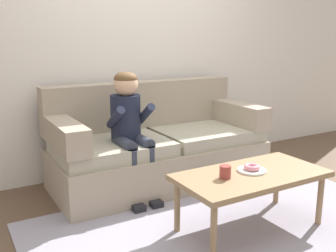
# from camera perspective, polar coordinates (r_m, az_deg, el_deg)

# --- Properties ---
(ground) EXTENTS (10.00, 10.00, 0.00)m
(ground) POSITION_cam_1_polar(r_m,az_deg,el_deg) (3.18, 6.25, -12.83)
(ground) COLOR brown
(wall_back) EXTENTS (8.00, 0.10, 2.80)m
(wall_back) POSITION_cam_1_polar(r_m,az_deg,el_deg) (4.08, -5.19, 13.21)
(wall_back) COLOR silver
(wall_back) RESTS_ON ground
(area_rug) EXTENTS (2.89, 1.71, 0.01)m
(area_rug) POSITION_cam_1_polar(r_m,az_deg,el_deg) (3.00, 9.14, -14.46)
(area_rug) COLOR #9993A3
(area_rug) RESTS_ON ground
(couch) EXTENTS (2.00, 0.90, 0.95)m
(couch) POSITION_cam_1_polar(r_m,az_deg,el_deg) (3.72, -1.67, -3.19)
(couch) COLOR tan
(couch) RESTS_ON ground
(coffee_table) EXTENTS (1.10, 0.56, 0.44)m
(coffee_table) POSITION_cam_1_polar(r_m,az_deg,el_deg) (2.85, 12.24, -7.63)
(coffee_table) COLOR #937551
(coffee_table) RESTS_ON ground
(person_child) EXTENTS (0.34, 0.58, 1.10)m
(person_child) POSITION_cam_1_polar(r_m,az_deg,el_deg) (3.30, -5.73, 0.48)
(person_child) COLOR #1E2338
(person_child) RESTS_ON ground
(plate) EXTENTS (0.21, 0.21, 0.01)m
(plate) POSITION_cam_1_polar(r_m,az_deg,el_deg) (2.87, 12.31, -6.44)
(plate) COLOR white
(plate) RESTS_ON coffee_table
(donut) EXTENTS (0.16, 0.16, 0.04)m
(donut) POSITION_cam_1_polar(r_m,az_deg,el_deg) (2.86, 12.33, -5.97)
(donut) COLOR pink
(donut) RESTS_ON plate
(mug) EXTENTS (0.08, 0.08, 0.09)m
(mug) POSITION_cam_1_polar(r_m,az_deg,el_deg) (2.69, 8.48, -6.76)
(mug) COLOR #993D38
(mug) RESTS_ON coffee_table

